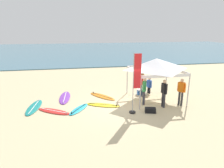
{
  "coord_description": "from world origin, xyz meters",
  "views": [
    {
      "loc": [
        -2.67,
        -11.2,
        4.7
      ],
      "look_at": [
        -0.35,
        1.49,
        1.0
      ],
      "focal_mm": 32.16,
      "sensor_mm": 36.0,
      "label": 1
    }
  ],
  "objects_px": {
    "surfboard_purple": "(65,97)",
    "cooler_box": "(141,92)",
    "canopy_tent": "(156,64)",
    "gear_bag_near_tent": "(150,110)",
    "person_orange": "(181,90)",
    "person_blue": "(149,84)",
    "person_black": "(164,91)",
    "person_green": "(144,89)",
    "banner_flag": "(135,86)",
    "surfboard_orange": "(102,96)",
    "surfboard_yellow": "(103,105)",
    "surfboard_teal": "(34,107)",
    "person_red": "(142,83)",
    "surfboard_cyan": "(79,109)",
    "surfboard_red": "(54,111)"
  },
  "relations": [
    {
      "from": "person_black",
      "to": "banner_flag",
      "type": "bearing_deg",
      "value": -165.31
    },
    {
      "from": "person_orange",
      "to": "cooler_box",
      "type": "xyz_separation_m",
      "value": [
        -1.75,
        2.42,
        -0.79
      ]
    },
    {
      "from": "canopy_tent",
      "to": "person_red",
      "type": "height_order",
      "value": "canopy_tent"
    },
    {
      "from": "surfboard_teal",
      "to": "banner_flag",
      "type": "xyz_separation_m",
      "value": [
        5.73,
        -1.8,
        1.54
      ]
    },
    {
      "from": "surfboard_yellow",
      "to": "surfboard_orange",
      "type": "bearing_deg",
      "value": 83.96
    },
    {
      "from": "surfboard_yellow",
      "to": "surfboard_teal",
      "type": "bearing_deg",
      "value": 174.23
    },
    {
      "from": "surfboard_red",
      "to": "banner_flag",
      "type": "bearing_deg",
      "value": -11.93
    },
    {
      "from": "surfboard_cyan",
      "to": "cooler_box",
      "type": "relative_size",
      "value": 3.69
    },
    {
      "from": "surfboard_cyan",
      "to": "person_black",
      "type": "xyz_separation_m",
      "value": [
        5.04,
        -0.49,
        0.95
      ]
    },
    {
      "from": "canopy_tent",
      "to": "gear_bag_near_tent",
      "type": "relative_size",
      "value": 5.24
    },
    {
      "from": "surfboard_yellow",
      "to": "banner_flag",
      "type": "bearing_deg",
      "value": -41.0
    },
    {
      "from": "surfboard_red",
      "to": "person_black",
      "type": "xyz_separation_m",
      "value": [
        6.45,
        -0.44,
        0.95
      ]
    },
    {
      "from": "banner_flag",
      "to": "surfboard_cyan",
      "type": "bearing_deg",
      "value": 161.98
    },
    {
      "from": "surfboard_red",
      "to": "person_black",
      "type": "relative_size",
      "value": 1.22
    },
    {
      "from": "canopy_tent",
      "to": "person_blue",
      "type": "bearing_deg",
      "value": 86.04
    },
    {
      "from": "surfboard_teal",
      "to": "person_black",
      "type": "relative_size",
      "value": 1.49
    },
    {
      "from": "surfboard_purple",
      "to": "cooler_box",
      "type": "xyz_separation_m",
      "value": [
        5.34,
        -0.22,
        0.16
      ]
    },
    {
      "from": "gear_bag_near_tent",
      "to": "banner_flag",
      "type": "bearing_deg",
      "value": 171.51
    },
    {
      "from": "cooler_box",
      "to": "person_green",
      "type": "bearing_deg",
      "value": -102.72
    },
    {
      "from": "surfboard_orange",
      "to": "surfboard_yellow",
      "type": "bearing_deg",
      "value": -96.04
    },
    {
      "from": "person_green",
      "to": "canopy_tent",
      "type": "bearing_deg",
      "value": 37.09
    },
    {
      "from": "surfboard_cyan",
      "to": "person_blue",
      "type": "distance_m",
      "value": 5.63
    },
    {
      "from": "canopy_tent",
      "to": "surfboard_yellow",
      "type": "bearing_deg",
      "value": -171.43
    },
    {
      "from": "surfboard_purple",
      "to": "cooler_box",
      "type": "relative_size",
      "value": 5.25
    },
    {
      "from": "cooler_box",
      "to": "canopy_tent",
      "type": "bearing_deg",
      "value": -60.54
    },
    {
      "from": "surfboard_teal",
      "to": "person_red",
      "type": "xyz_separation_m",
      "value": [
        7.01,
        0.7,
        0.95
      ]
    },
    {
      "from": "surfboard_orange",
      "to": "surfboard_purple",
      "type": "bearing_deg",
      "value": 175.38
    },
    {
      "from": "surfboard_cyan",
      "to": "banner_flag",
      "type": "distance_m",
      "value": 3.59
    },
    {
      "from": "person_blue",
      "to": "person_green",
      "type": "bearing_deg",
      "value": -118.27
    },
    {
      "from": "surfboard_cyan",
      "to": "surfboard_red",
      "type": "bearing_deg",
      "value": -177.77
    },
    {
      "from": "person_green",
      "to": "person_red",
      "type": "relative_size",
      "value": 1.0
    },
    {
      "from": "person_black",
      "to": "banner_flag",
      "type": "distance_m",
      "value": 2.1
    },
    {
      "from": "person_black",
      "to": "person_blue",
      "type": "distance_m",
      "value": 2.72
    },
    {
      "from": "person_blue",
      "to": "surfboard_yellow",
      "type": "bearing_deg",
      "value": -153.39
    },
    {
      "from": "surfboard_teal",
      "to": "person_green",
      "type": "relative_size",
      "value": 1.49
    },
    {
      "from": "person_green",
      "to": "cooler_box",
      "type": "relative_size",
      "value": 3.42
    },
    {
      "from": "banner_flag",
      "to": "gear_bag_near_tent",
      "type": "bearing_deg",
      "value": -8.49
    },
    {
      "from": "surfboard_orange",
      "to": "person_red",
      "type": "xyz_separation_m",
      "value": [
        2.7,
        -0.5,
        0.95
      ]
    },
    {
      "from": "surfboard_yellow",
      "to": "person_green",
      "type": "xyz_separation_m",
      "value": [
        2.54,
        -0.23,
        0.95
      ]
    },
    {
      "from": "canopy_tent",
      "to": "person_orange",
      "type": "height_order",
      "value": "canopy_tent"
    },
    {
      "from": "surfboard_cyan",
      "to": "gear_bag_near_tent",
      "type": "bearing_deg",
      "value": -15.93
    },
    {
      "from": "person_orange",
      "to": "person_blue",
      "type": "relative_size",
      "value": 1.43
    },
    {
      "from": "surfboard_red",
      "to": "cooler_box",
      "type": "bearing_deg",
      "value": 19.25
    },
    {
      "from": "surfboard_red",
      "to": "person_green",
      "type": "xyz_separation_m",
      "value": [
        5.44,
        0.2,
        0.95
      ]
    },
    {
      "from": "surfboard_purple",
      "to": "person_orange",
      "type": "xyz_separation_m",
      "value": [
        7.09,
        -2.64,
        0.95
      ]
    },
    {
      "from": "person_blue",
      "to": "banner_flag",
      "type": "distance_m",
      "value": 3.92
    },
    {
      "from": "banner_flag",
      "to": "person_black",
      "type": "bearing_deg",
      "value": 14.69
    },
    {
      "from": "person_orange",
      "to": "banner_flag",
      "type": "relative_size",
      "value": 0.5
    },
    {
      "from": "surfboard_purple",
      "to": "gear_bag_near_tent",
      "type": "relative_size",
      "value": 4.37
    },
    {
      "from": "surfboard_cyan",
      "to": "banner_flag",
      "type": "xyz_separation_m",
      "value": [
        3.09,
        -1.0,
        1.54
      ]
    }
  ]
}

